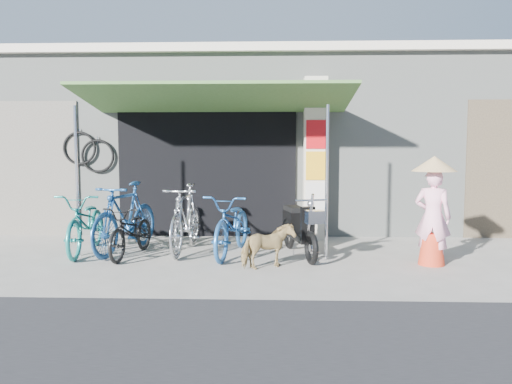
{
  "coord_description": "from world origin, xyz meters",
  "views": [
    {
      "loc": [
        0.09,
        -6.94,
        1.69
      ],
      "look_at": [
        -0.2,
        1.0,
        1.0
      ],
      "focal_mm": 35.0,
      "sensor_mm": 36.0,
      "label": 1
    }
  ],
  "objects_px": {
    "bike_blue": "(126,217)",
    "bike_black": "(132,231)",
    "bike_navy": "(233,224)",
    "moped": "(299,228)",
    "bike_silver": "(186,218)",
    "street_dog": "(268,246)",
    "nun": "(433,210)",
    "bike_teal": "(87,223)"
  },
  "relations": [
    {
      "from": "bike_blue",
      "to": "bike_black",
      "type": "xyz_separation_m",
      "value": [
        0.19,
        -0.31,
        -0.17
      ]
    },
    {
      "from": "bike_navy",
      "to": "moped",
      "type": "xyz_separation_m",
      "value": [
        1.04,
        0.01,
        -0.06
      ]
    },
    {
      "from": "bike_silver",
      "to": "street_dog",
      "type": "distance_m",
      "value": 1.74
    },
    {
      "from": "street_dog",
      "to": "moped",
      "type": "bearing_deg",
      "value": -57.08
    },
    {
      "from": "nun",
      "to": "bike_silver",
      "type": "bearing_deg",
      "value": 12.16
    },
    {
      "from": "bike_teal",
      "to": "nun",
      "type": "relative_size",
      "value": 1.19
    },
    {
      "from": "bike_black",
      "to": "street_dog",
      "type": "relative_size",
      "value": 2.05
    },
    {
      "from": "moped",
      "to": "bike_blue",
      "type": "bearing_deg",
      "value": 163.15
    },
    {
      "from": "bike_teal",
      "to": "bike_black",
      "type": "distance_m",
      "value": 0.84
    },
    {
      "from": "bike_teal",
      "to": "moped",
      "type": "bearing_deg",
      "value": -6.02
    },
    {
      "from": "bike_teal",
      "to": "moped",
      "type": "xyz_separation_m",
      "value": [
        3.42,
        -0.07,
        -0.06
      ]
    },
    {
      "from": "bike_blue",
      "to": "street_dog",
      "type": "height_order",
      "value": "bike_blue"
    },
    {
      "from": "bike_silver",
      "to": "bike_navy",
      "type": "height_order",
      "value": "bike_silver"
    },
    {
      "from": "bike_silver",
      "to": "moped",
      "type": "bearing_deg",
      "value": -1.91
    },
    {
      "from": "bike_teal",
      "to": "street_dog",
      "type": "relative_size",
      "value": 2.5
    },
    {
      "from": "bike_black",
      "to": "bike_blue",
      "type": "bearing_deg",
      "value": 128.49
    },
    {
      "from": "bike_navy",
      "to": "street_dog",
      "type": "xyz_separation_m",
      "value": [
        0.56,
        -0.86,
        -0.18
      ]
    },
    {
      "from": "moped",
      "to": "bike_black",
      "type": "bearing_deg",
      "value": 169.76
    },
    {
      "from": "bike_silver",
      "to": "bike_navy",
      "type": "relative_size",
      "value": 0.99
    },
    {
      "from": "bike_navy",
      "to": "bike_black",
      "type": "bearing_deg",
      "value": -164.19
    },
    {
      "from": "bike_blue",
      "to": "bike_black",
      "type": "height_order",
      "value": "bike_blue"
    },
    {
      "from": "bike_silver",
      "to": "bike_black",
      "type": "bearing_deg",
      "value": -150.79
    },
    {
      "from": "bike_teal",
      "to": "bike_silver",
      "type": "distance_m",
      "value": 1.6
    },
    {
      "from": "moped",
      "to": "nun",
      "type": "relative_size",
      "value": 1.05
    },
    {
      "from": "bike_silver",
      "to": "nun",
      "type": "xyz_separation_m",
      "value": [
        3.74,
        -0.75,
        0.24
      ]
    },
    {
      "from": "bike_navy",
      "to": "moped",
      "type": "bearing_deg",
      "value": 10.45
    },
    {
      "from": "bike_blue",
      "to": "bike_navy",
      "type": "bearing_deg",
      "value": 9.73
    },
    {
      "from": "bike_navy",
      "to": "nun",
      "type": "bearing_deg",
      "value": -0.41
    },
    {
      "from": "moped",
      "to": "nun",
      "type": "distance_m",
      "value": 2.02
    },
    {
      "from": "bike_silver",
      "to": "street_dog",
      "type": "height_order",
      "value": "bike_silver"
    },
    {
      "from": "bike_silver",
      "to": "bike_navy",
      "type": "distance_m",
      "value": 0.82
    },
    {
      "from": "bike_teal",
      "to": "moped",
      "type": "relative_size",
      "value": 1.12
    },
    {
      "from": "bike_black",
      "to": "bike_navy",
      "type": "relative_size",
      "value": 0.82
    },
    {
      "from": "street_dog",
      "to": "nun",
      "type": "relative_size",
      "value": 0.47
    },
    {
      "from": "bike_teal",
      "to": "bike_black",
      "type": "xyz_separation_m",
      "value": [
        0.81,
        -0.24,
        -0.09
      ]
    },
    {
      "from": "bike_blue",
      "to": "bike_silver",
      "type": "height_order",
      "value": "bike_blue"
    },
    {
      "from": "bike_blue",
      "to": "moped",
      "type": "bearing_deg",
      "value": 11.71
    },
    {
      "from": "bike_silver",
      "to": "moped",
      "type": "height_order",
      "value": "bike_silver"
    },
    {
      "from": "bike_blue",
      "to": "moped",
      "type": "xyz_separation_m",
      "value": [
        2.81,
        -0.15,
        -0.14
      ]
    },
    {
      "from": "bike_navy",
      "to": "moped",
      "type": "distance_m",
      "value": 1.04
    },
    {
      "from": "moped",
      "to": "nun",
      "type": "xyz_separation_m",
      "value": [
        1.91,
        -0.55,
        0.36
      ]
    },
    {
      "from": "bike_black",
      "to": "bike_navy",
      "type": "bearing_deg",
      "value": 12.95
    }
  ]
}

